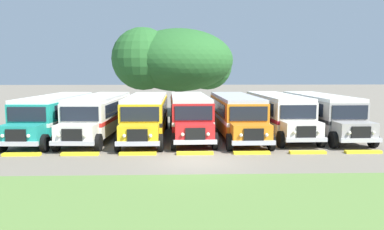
# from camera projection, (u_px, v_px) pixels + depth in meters

# --- Properties ---
(ground_plane) EXTENTS (220.00, 220.00, 0.00)m
(ground_plane) POSITION_uv_depth(u_px,v_px,m) (196.00, 161.00, 18.84)
(ground_plane) COLOR slate
(foreground_grass_strip) EXTENTS (80.00, 10.60, 0.01)m
(foreground_grass_strip) POSITION_uv_depth(u_px,v_px,m) (208.00, 223.00, 11.15)
(foreground_grass_strip) COLOR olive
(foreground_grass_strip) RESTS_ON ground_plane
(parked_bus_slot_0) EXTENTS (3.11, 10.90, 2.82)m
(parked_bus_slot_0) POSITION_uv_depth(u_px,v_px,m) (55.00, 114.00, 25.75)
(parked_bus_slot_0) COLOR teal
(parked_bus_slot_0) RESTS_ON ground_plane
(parked_bus_slot_1) EXTENTS (3.14, 10.90, 2.82)m
(parked_bus_slot_1) POSITION_uv_depth(u_px,v_px,m) (99.00, 114.00, 25.88)
(parked_bus_slot_1) COLOR silver
(parked_bus_slot_1) RESTS_ON ground_plane
(parked_bus_slot_2) EXTENTS (2.68, 10.84, 2.82)m
(parked_bus_slot_2) POSITION_uv_depth(u_px,v_px,m) (147.00, 114.00, 25.79)
(parked_bus_slot_2) COLOR yellow
(parked_bus_slot_2) RESTS_ON ground_plane
(parked_bus_slot_3) EXTENTS (2.95, 10.87, 2.82)m
(parked_bus_slot_3) POSITION_uv_depth(u_px,v_px,m) (189.00, 113.00, 26.24)
(parked_bus_slot_3) COLOR red
(parked_bus_slot_3) RESTS_ON ground_plane
(parked_bus_slot_4) EXTENTS (2.88, 10.86, 2.82)m
(parked_bus_slot_4) POSITION_uv_depth(u_px,v_px,m) (236.00, 114.00, 26.01)
(parked_bus_slot_4) COLOR orange
(parked_bus_slot_4) RESTS_ON ground_plane
(parked_bus_slot_5) EXTENTS (2.95, 10.87, 2.82)m
(parked_bus_slot_5) POSITION_uv_depth(u_px,v_px,m) (277.00, 112.00, 26.93)
(parked_bus_slot_5) COLOR silver
(parked_bus_slot_5) RESTS_ON ground_plane
(parked_bus_slot_6) EXTENTS (2.95, 10.87, 2.82)m
(parked_bus_slot_6) POSITION_uv_depth(u_px,v_px,m) (321.00, 112.00, 26.79)
(parked_bus_slot_6) COLOR #9E9993
(parked_bus_slot_6) RESTS_ON ground_plane
(curb_wheelstop_0) EXTENTS (2.00, 0.36, 0.15)m
(curb_wheelstop_0) POSITION_uv_depth(u_px,v_px,m) (22.00, 154.00, 20.06)
(curb_wheelstop_0) COLOR yellow
(curb_wheelstop_0) RESTS_ON ground_plane
(curb_wheelstop_1) EXTENTS (2.00, 0.36, 0.15)m
(curb_wheelstop_1) POSITION_uv_depth(u_px,v_px,m) (80.00, 154.00, 20.16)
(curb_wheelstop_1) COLOR yellow
(curb_wheelstop_1) RESTS_ON ground_plane
(curb_wheelstop_2) EXTENTS (2.00, 0.36, 0.15)m
(curb_wheelstop_2) POSITION_uv_depth(u_px,v_px,m) (138.00, 153.00, 20.27)
(curb_wheelstop_2) COLOR yellow
(curb_wheelstop_2) RESTS_ON ground_plane
(curb_wheelstop_3) EXTENTS (2.00, 0.36, 0.15)m
(curb_wheelstop_3) POSITION_uv_depth(u_px,v_px,m) (195.00, 153.00, 20.37)
(curb_wheelstop_3) COLOR yellow
(curb_wheelstop_3) RESTS_ON ground_plane
(curb_wheelstop_4) EXTENTS (2.00, 0.36, 0.15)m
(curb_wheelstop_4) POSITION_uv_depth(u_px,v_px,m) (252.00, 153.00, 20.47)
(curb_wheelstop_4) COLOR yellow
(curb_wheelstop_4) RESTS_ON ground_plane
(curb_wheelstop_5) EXTENTS (2.00, 0.36, 0.15)m
(curb_wheelstop_5) POSITION_uv_depth(u_px,v_px,m) (308.00, 152.00, 20.58)
(curb_wheelstop_5) COLOR yellow
(curb_wheelstop_5) RESTS_ON ground_plane
(curb_wheelstop_6) EXTENTS (2.00, 0.36, 0.15)m
(curb_wheelstop_6) POSITION_uv_depth(u_px,v_px,m) (363.00, 152.00, 20.68)
(curb_wheelstop_6) COLOR yellow
(curb_wheelstop_6) RESTS_ON ground_plane
(broad_shade_tree) EXTENTS (12.13, 10.79, 9.07)m
(broad_shade_tree) POSITION_uv_depth(u_px,v_px,m) (176.00, 60.00, 38.47)
(broad_shade_tree) COLOR brown
(broad_shade_tree) RESTS_ON ground_plane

